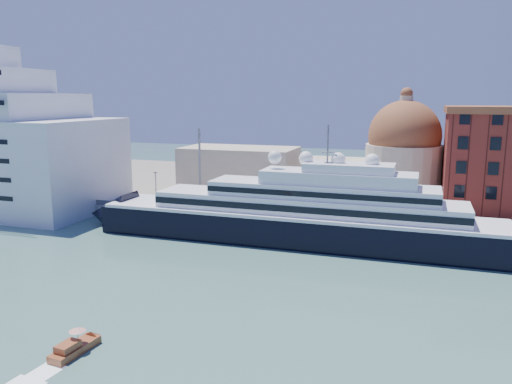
% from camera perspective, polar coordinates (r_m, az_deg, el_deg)
% --- Properties ---
extents(ground, '(400.00, 400.00, 0.00)m').
position_cam_1_polar(ground, '(76.18, -2.97, -10.05)').
color(ground, '#365D57').
rests_on(ground, ground).
extents(quay, '(180.00, 10.00, 2.50)m').
position_cam_1_polar(quay, '(106.75, 3.72, -3.26)').
color(quay, gray).
rests_on(quay, ground).
extents(land, '(260.00, 72.00, 2.00)m').
position_cam_1_polar(land, '(145.97, 7.85, 0.36)').
color(land, slate).
rests_on(land, ground).
extents(quay_fence, '(180.00, 0.10, 1.20)m').
position_cam_1_polar(quay_fence, '(102.09, 3.08, -2.83)').
color(quay_fence, slate).
rests_on(quay_fence, quay).
extents(superyacht, '(87.30, 12.10, 26.09)m').
position_cam_1_polar(superyacht, '(95.23, 3.04, -2.96)').
color(superyacht, black).
rests_on(superyacht, ground).
extents(service_barge, '(11.08, 5.36, 2.39)m').
position_cam_1_polar(service_barge, '(123.37, -25.19, -2.63)').
color(service_barge, white).
rests_on(service_barge, ground).
extents(water_taxi, '(2.55, 6.15, 2.85)m').
position_cam_1_polar(water_taxi, '(59.20, -20.09, -16.36)').
color(water_taxi, maroon).
rests_on(water_taxi, ground).
extents(church, '(66.00, 18.00, 25.50)m').
position_cam_1_polar(church, '(126.54, 9.34, 3.27)').
color(church, beige).
rests_on(church, land).
extents(lamp_posts, '(120.80, 2.40, 18.00)m').
position_cam_1_polar(lamp_posts, '(107.29, -3.02, 1.50)').
color(lamp_posts, slate).
rests_on(lamp_posts, quay).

